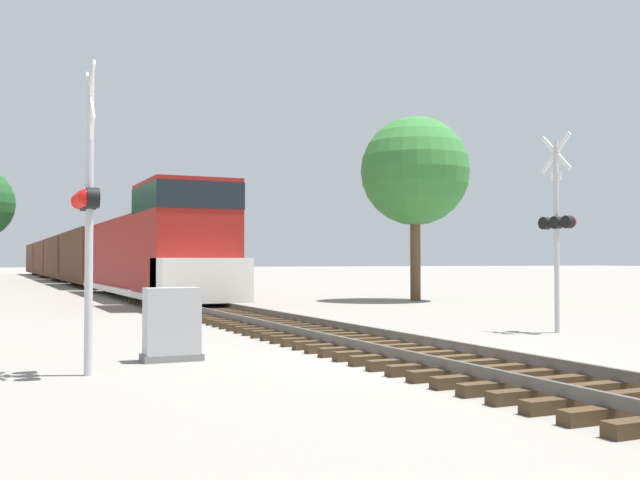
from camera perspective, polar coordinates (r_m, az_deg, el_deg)
ground_plane at (r=13.04m, az=6.94°, el=-9.04°), size 400.00×400.00×0.00m
rail_track_bed at (r=13.03m, az=6.94°, el=-8.45°), size 2.60×160.00×0.31m
freight_train at (r=63.00m, az=-18.28°, el=-1.29°), size 3.09×80.42×4.54m
crossing_signal_near at (r=11.63m, az=-17.31°, el=2.67°), size 0.32×1.00×4.60m
crossing_signal_far at (r=18.59m, az=17.63°, el=1.17°), size 0.39×1.01×4.72m
relay_cabinet at (r=12.98m, az=-11.22°, el=-6.36°), size 1.00×0.51×1.24m
tree_far_right at (r=32.28m, az=7.26°, el=5.19°), size 4.64×4.64×7.85m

